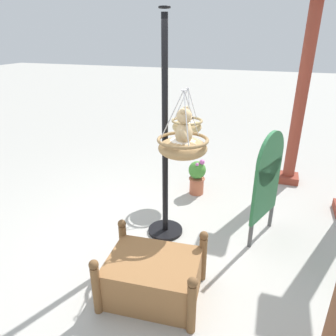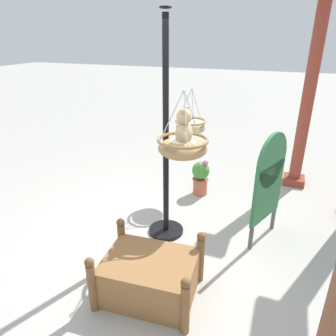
{
  "view_description": "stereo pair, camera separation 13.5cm",
  "coord_description": "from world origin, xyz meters",
  "px_view_note": "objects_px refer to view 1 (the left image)",
  "views": [
    {
      "loc": [
        3.0,
        1.12,
        2.37
      ],
      "look_at": [
        -0.03,
        0.1,
        0.99
      ],
      "focal_mm": 33.57,
      "sensor_mm": 36.0,
      "label": 1
    },
    {
      "loc": [
        2.96,
        1.25,
        2.37
      ],
      "look_at": [
        -0.03,
        0.1,
        0.99
      ],
      "focal_mm": 33.57,
      "sensor_mm": 36.0,
      "label": 2
    }
  ],
  "objects_px": {
    "hanging_basket_with_teddy": "(183,147)",
    "teddy_bear": "(185,130)",
    "greenhouse_pillar_left": "(301,99)",
    "hanging_basket_left_high": "(187,126)",
    "display_sign_board": "(268,177)",
    "potted_plant_bushy_green": "(197,176)",
    "wooden_planter_box": "(153,276)",
    "display_pole_central": "(165,173)"
  },
  "relations": [
    {
      "from": "hanging_basket_with_teddy",
      "to": "teddy_bear",
      "type": "xyz_separation_m",
      "value": [
        -0.0,
        0.02,
        0.19
      ]
    },
    {
      "from": "teddy_bear",
      "to": "greenhouse_pillar_left",
      "type": "height_order",
      "value": "greenhouse_pillar_left"
    },
    {
      "from": "hanging_basket_left_high",
      "to": "display_sign_board",
      "type": "bearing_deg",
      "value": 57.21
    },
    {
      "from": "teddy_bear",
      "to": "potted_plant_bushy_green",
      "type": "height_order",
      "value": "teddy_bear"
    },
    {
      "from": "wooden_planter_box",
      "to": "potted_plant_bushy_green",
      "type": "height_order",
      "value": "potted_plant_bushy_green"
    },
    {
      "from": "hanging_basket_left_high",
      "to": "greenhouse_pillar_left",
      "type": "bearing_deg",
      "value": 123.57
    },
    {
      "from": "display_pole_central",
      "to": "teddy_bear",
      "type": "xyz_separation_m",
      "value": [
        0.15,
        0.27,
        0.6
      ]
    },
    {
      "from": "display_sign_board",
      "to": "hanging_basket_with_teddy",
      "type": "bearing_deg",
      "value": -63.7
    },
    {
      "from": "display_pole_central",
      "to": "display_sign_board",
      "type": "bearing_deg",
      "value": 104.53
    },
    {
      "from": "display_pole_central",
      "to": "potted_plant_bushy_green",
      "type": "height_order",
      "value": "display_pole_central"
    },
    {
      "from": "hanging_basket_left_high",
      "to": "wooden_planter_box",
      "type": "xyz_separation_m",
      "value": [
        2.11,
        0.26,
        -0.9
      ]
    },
    {
      "from": "teddy_bear",
      "to": "potted_plant_bushy_green",
      "type": "xyz_separation_m",
      "value": [
        -1.31,
        -0.15,
        -1.13
      ]
    },
    {
      "from": "display_pole_central",
      "to": "hanging_basket_with_teddy",
      "type": "relative_size",
      "value": 3.6
    },
    {
      "from": "display_pole_central",
      "to": "wooden_planter_box",
      "type": "height_order",
      "value": "display_pole_central"
    },
    {
      "from": "teddy_bear",
      "to": "hanging_basket_left_high",
      "type": "height_order",
      "value": "teddy_bear"
    },
    {
      "from": "display_sign_board",
      "to": "teddy_bear",
      "type": "bearing_deg",
      "value": -63.15
    },
    {
      "from": "display_pole_central",
      "to": "teddy_bear",
      "type": "distance_m",
      "value": 0.68
    },
    {
      "from": "display_pole_central",
      "to": "greenhouse_pillar_left",
      "type": "relative_size",
      "value": 0.89
    },
    {
      "from": "greenhouse_pillar_left",
      "to": "potted_plant_bushy_green",
      "type": "distance_m",
      "value": 2.02
    },
    {
      "from": "greenhouse_pillar_left",
      "to": "hanging_basket_with_teddy",
      "type": "bearing_deg",
      "value": -29.33
    },
    {
      "from": "hanging_basket_with_teddy",
      "to": "greenhouse_pillar_left",
      "type": "height_order",
      "value": "greenhouse_pillar_left"
    },
    {
      "from": "greenhouse_pillar_left",
      "to": "wooden_planter_box",
      "type": "height_order",
      "value": "greenhouse_pillar_left"
    },
    {
      "from": "hanging_basket_with_teddy",
      "to": "greenhouse_pillar_left",
      "type": "distance_m",
      "value": 2.59
    },
    {
      "from": "wooden_planter_box",
      "to": "hanging_basket_with_teddy",
      "type": "bearing_deg",
      "value": 178.61
    },
    {
      "from": "hanging_basket_with_teddy",
      "to": "wooden_planter_box",
      "type": "xyz_separation_m",
      "value": [
        0.89,
        -0.02,
        -1.02
      ]
    },
    {
      "from": "teddy_bear",
      "to": "hanging_basket_left_high",
      "type": "bearing_deg",
      "value": -165.91
    },
    {
      "from": "hanging_basket_left_high",
      "to": "wooden_planter_box",
      "type": "bearing_deg",
      "value": 7.14
    },
    {
      "from": "wooden_planter_box",
      "to": "display_sign_board",
      "type": "distance_m",
      "value": 1.74
    },
    {
      "from": "wooden_planter_box",
      "to": "potted_plant_bushy_green",
      "type": "bearing_deg",
      "value": -177.27
    },
    {
      "from": "display_pole_central",
      "to": "display_sign_board",
      "type": "xyz_separation_m",
      "value": [
        -0.3,
        1.16,
        -0.02
      ]
    },
    {
      "from": "teddy_bear",
      "to": "display_sign_board",
      "type": "distance_m",
      "value": 1.18
    },
    {
      "from": "hanging_basket_left_high",
      "to": "greenhouse_pillar_left",
      "type": "xyz_separation_m",
      "value": [
        -1.03,
        1.55,
        0.3
      ]
    },
    {
      "from": "display_pole_central",
      "to": "hanging_basket_with_teddy",
      "type": "height_order",
      "value": "display_pole_central"
    },
    {
      "from": "potted_plant_bushy_green",
      "to": "display_sign_board",
      "type": "relative_size",
      "value": 0.43
    },
    {
      "from": "greenhouse_pillar_left",
      "to": "potted_plant_bushy_green",
      "type": "bearing_deg",
      "value": -55.98
    },
    {
      "from": "display_pole_central",
      "to": "hanging_basket_left_high",
      "type": "xyz_separation_m",
      "value": [
        -1.07,
        -0.04,
        0.3
      ]
    },
    {
      "from": "hanging_basket_left_high",
      "to": "potted_plant_bushy_green",
      "type": "height_order",
      "value": "hanging_basket_left_high"
    },
    {
      "from": "display_pole_central",
      "to": "hanging_basket_left_high",
      "type": "distance_m",
      "value": 1.11
    },
    {
      "from": "greenhouse_pillar_left",
      "to": "display_sign_board",
      "type": "relative_size",
      "value": 2.14
    },
    {
      "from": "wooden_planter_box",
      "to": "hanging_basket_left_high",
      "type": "bearing_deg",
      "value": -172.86
    },
    {
      "from": "hanging_basket_left_high",
      "to": "potted_plant_bushy_green",
      "type": "xyz_separation_m",
      "value": [
        -0.09,
        0.16,
        -0.83
      ]
    },
    {
      "from": "teddy_bear",
      "to": "wooden_planter_box",
      "type": "xyz_separation_m",
      "value": [
        0.89,
        -0.04,
        -1.21
      ]
    }
  ]
}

